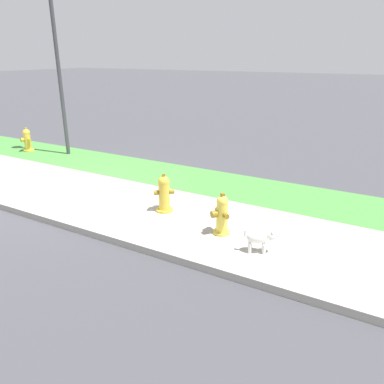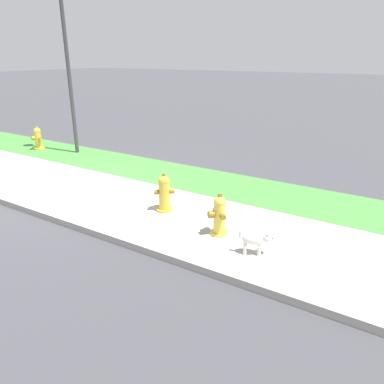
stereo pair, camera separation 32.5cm
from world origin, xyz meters
TOP-DOWN VIEW (x-y plane):
  - ground_plane at (0.00, 0.00)m, footprint 120.00×120.00m
  - sidewalk_pavement at (0.00, 0.00)m, footprint 18.00×2.50m
  - grass_verge at (0.00, 2.14)m, footprint 18.00×1.79m
  - street_curb at (0.00, -1.33)m, footprint 18.00×0.16m
  - fire_hydrant_across_street at (3.93, -0.20)m, footprint 0.35×0.34m
  - fire_hydrant_at_driveway at (-3.87, 2.02)m, footprint 0.40×0.37m
  - fire_hydrant_mid_block at (2.55, 0.13)m, footprint 0.36×0.36m
  - small_white_dog at (4.72, -0.48)m, footprint 0.47×0.32m
  - street_lamp at (-2.52, 2.40)m, footprint 0.32×0.32m

SIDE VIEW (x-z plane):
  - ground_plane at x=0.00m, z-range 0.00..0.00m
  - grass_verge at x=0.00m, z-range 0.00..0.01m
  - sidewalk_pavement at x=0.00m, z-range 0.00..0.01m
  - street_curb at x=0.00m, z-range 0.00..0.12m
  - small_white_dog at x=4.72m, z-range 0.04..0.47m
  - fire_hydrant_across_street at x=3.93m, z-range -0.02..0.72m
  - fire_hydrant_at_driveway at x=-3.87m, z-range -0.02..0.72m
  - fire_hydrant_mid_block at x=2.55m, z-range -0.01..0.75m
  - street_lamp at x=-2.52m, z-range 0.79..6.12m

